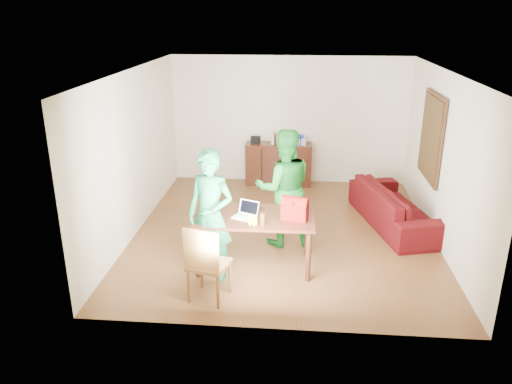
# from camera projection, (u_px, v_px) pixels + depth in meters

# --- Properties ---
(room) EXTENTS (5.20, 5.70, 2.90)m
(room) POSITION_uv_depth(u_px,v_px,m) (286.00, 157.00, 8.21)
(room) COLOR #432510
(room) RESTS_ON ground
(table) EXTENTS (1.72, 0.98, 0.80)m
(table) POSITION_uv_depth(u_px,v_px,m) (255.00, 222.00, 7.21)
(table) COLOR black
(table) RESTS_ON ground
(chair) EXTENTS (0.59, 0.57, 1.06)m
(chair) POSITION_uv_depth(u_px,v_px,m) (209.00, 278.00, 6.49)
(chair) COLOR brown
(chair) RESTS_ON ground
(person_near) EXTENTS (0.78, 0.63, 1.86)m
(person_near) POSITION_uv_depth(u_px,v_px,m) (210.00, 216.00, 6.85)
(person_near) COLOR #145E33
(person_near) RESTS_ON ground
(person_far) EXTENTS (1.05, 0.89, 1.89)m
(person_far) POSITION_uv_depth(u_px,v_px,m) (284.00, 188.00, 7.84)
(person_far) COLOR #16651E
(person_far) RESTS_ON ground
(laptop) EXTENTS (0.37, 0.32, 0.22)m
(laptop) POSITION_uv_depth(u_px,v_px,m) (244.00, 215.00, 7.09)
(laptop) COLOR white
(laptop) RESTS_ON table
(bananas) EXTENTS (0.19, 0.14, 0.06)m
(bananas) POSITION_uv_depth(u_px,v_px,m) (253.00, 224.00, 6.82)
(bananas) COLOR gold
(bananas) RESTS_ON table
(bottle) EXTENTS (0.08, 0.08, 0.20)m
(bottle) POSITION_uv_depth(u_px,v_px,m) (262.00, 218.00, 6.83)
(bottle) COLOR #502712
(bottle) RESTS_ON table
(red_bag) EXTENTS (0.40, 0.29, 0.27)m
(red_bag) POSITION_uv_depth(u_px,v_px,m) (295.00, 211.00, 7.01)
(red_bag) COLOR maroon
(red_bag) RESTS_ON table
(sofa) EXTENTS (1.46, 2.48, 0.68)m
(sofa) POSITION_uv_depth(u_px,v_px,m) (396.00, 206.00, 8.74)
(sofa) COLOR #390710
(sofa) RESTS_ON ground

